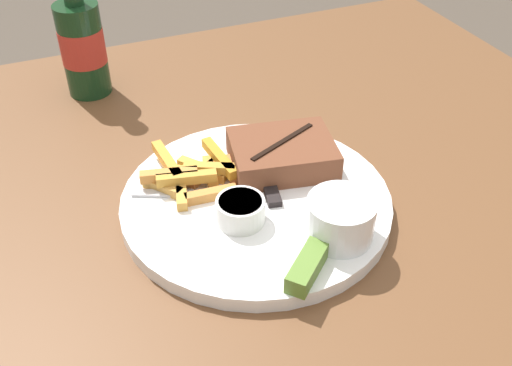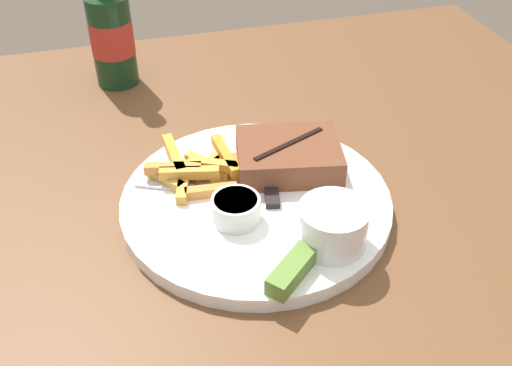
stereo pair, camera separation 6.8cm
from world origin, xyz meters
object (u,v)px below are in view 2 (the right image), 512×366
dinner_plate (256,202)px  knife_utensil (269,173)px  fork_utensil (186,188)px  coleslaw_cup (333,224)px  beer_bottle (111,35)px  pickle_spear (290,271)px  dipping_sauce_cup (236,208)px  steak_portion (289,156)px

dinner_plate → knife_utensil: size_ratio=1.90×
dinner_plate → fork_utensil: 0.08m
coleslaw_cup → beer_bottle: beer_bottle is taller
dinner_plate → fork_utensil: bearing=155.6°
fork_utensil → beer_bottle: beer_bottle is taller
dinner_plate → pickle_spear: 0.13m
beer_bottle → pickle_spear: bearing=-75.5°
dinner_plate → beer_bottle: (-0.13, 0.35, 0.07)m
dinner_plate → pickle_spear: (-0.00, -0.13, 0.02)m
dinner_plate → beer_bottle: beer_bottle is taller
coleslaw_cup → dipping_sauce_cup: 0.11m
pickle_spear → beer_bottle: (-0.13, 0.49, 0.05)m
beer_bottle → dinner_plate: bearing=-70.2°
dinner_plate → steak_portion: steak_portion is taller
pickle_spear → knife_utensil: size_ratio=0.39×
dinner_plate → coleslaw_cup: coleslaw_cup is taller
knife_utensil → dipping_sauce_cup: bearing=151.0°
steak_portion → coleslaw_cup: 0.14m
steak_portion → dipping_sauce_cup: size_ratio=2.58×
fork_utensil → dipping_sauce_cup: bearing=-31.9°
pickle_spear → knife_utensil: pickle_spear is taller
coleslaw_cup → dipping_sauce_cup: coleslaw_cup is taller
fork_utensil → knife_utensil: bearing=24.6°
dinner_plate → steak_portion: bearing=39.8°
steak_portion → coleslaw_cup: (0.00, -0.14, 0.01)m
dinner_plate → fork_utensil: (-0.08, 0.03, 0.01)m
dipping_sauce_cup → beer_bottle: (-0.10, 0.39, 0.05)m
dipping_sauce_cup → pickle_spear: dipping_sauce_cup is taller
dinner_plate → pickle_spear: pickle_spear is taller
dipping_sauce_cup → knife_utensil: (0.06, 0.07, -0.01)m
coleslaw_cup → beer_bottle: (-0.18, 0.45, 0.03)m
coleslaw_cup → pickle_spear: 0.07m
steak_portion → dinner_plate: bearing=-140.2°
pickle_spear → steak_portion: bearing=72.7°
dipping_sauce_cup → steak_portion: bearing=41.9°
beer_bottle → steak_portion: bearing=-59.7°
dipping_sauce_cup → pickle_spear: size_ratio=0.85×
steak_portion → knife_utensil: steak_portion is taller
steak_portion → pickle_spear: 0.18m
pickle_spear → fork_utensil: bearing=114.0°
steak_portion → fork_utensil: bearing=-175.6°
dinner_plate → beer_bottle: size_ratio=1.41×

